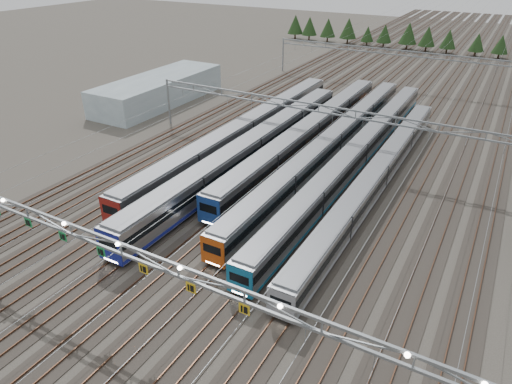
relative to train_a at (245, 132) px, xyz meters
The scene contains 13 objects.
ground 39.61m from the train_a, 73.47° to the right, with size 400.00×400.00×0.00m, color #47423A.
track_bed 63.11m from the train_a, 79.73° to the left, with size 54.00×260.00×5.42m.
train_a is the anchor object (origin of this frame).
train_b 7.30m from the train_a, 51.94° to the right, with size 3.17×55.82×4.13m.
train_c 10.17m from the train_a, 27.72° to the left, with size 3.06×55.91×3.99m.
train_d 13.80m from the train_a, 12.02° to the left, with size 2.77×63.93×3.60m.
train_e 18.04m from the train_a, ahead, with size 2.70×65.46×3.52m.
train_f 22.94m from the train_a, 11.19° to the right, with size 2.63×55.83×3.43m.
gantry_near 39.93m from the train_a, 73.58° to the right, with size 56.36×0.61×8.08m.
gantry_mid 12.16m from the train_a, 10.54° to the left, with size 56.36×0.36×8.00m.
gantry_far 48.59m from the train_a, 76.56° to the left, with size 56.36×0.36×8.00m.
west_shed 28.85m from the train_a, 157.46° to the left, with size 10.00×30.00×5.14m, color #90A4AC.
treeline 89.90m from the train_a, 83.39° to the left, with size 93.80×5.60×7.02m.
Camera 1 is at (23.48, -20.20, 28.13)m, focal length 32.00 mm.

